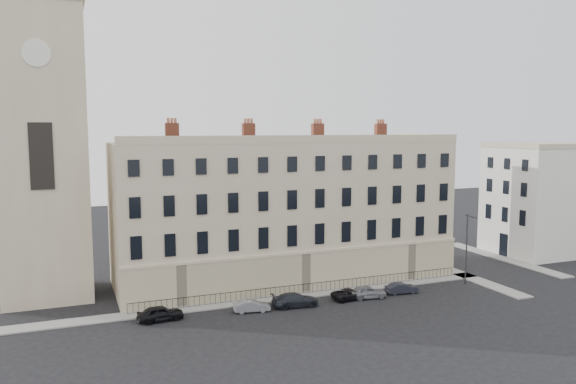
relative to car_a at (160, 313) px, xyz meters
name	(u,v)px	position (x,y,z in m)	size (l,w,h in m)	color
ground	(389,302)	(21.00, -2.82, -0.67)	(160.00, 160.00, 0.00)	black
terrace	(284,211)	(15.03, 9.15, 6.83)	(36.22, 12.22, 17.00)	#C1AE8F
church_tower	(40,105)	(-9.00, 11.17, 17.99)	(8.00, 8.13, 44.00)	#C1AE8F
adjacent_building	(536,201)	(50.00, 8.18, 6.33)	(10.00, 10.00, 14.00)	white
pavement_terrace	(272,299)	(11.00, 2.18, -0.61)	(48.00, 2.00, 0.12)	gray
pavement_east_return	(448,269)	(34.00, 5.18, -0.61)	(2.00, 24.00, 0.12)	gray
pavement_adjacent	(503,258)	(44.00, 7.18, -0.61)	(2.00, 20.00, 0.12)	gray
railings	(308,288)	(15.00, 2.58, -0.12)	(35.00, 0.04, 0.96)	black
car_a	(160,313)	(0.00, 0.00, 0.00)	(1.58, 3.93, 1.34)	black
car_b	(252,306)	(8.03, -0.61, -0.13)	(1.14, 3.27, 1.08)	gray
car_c	(295,300)	(12.25, -0.72, -0.03)	(1.80, 4.43, 1.28)	#20232B
car_d	(351,294)	(18.09, -0.67, -0.14)	(1.76, 3.81, 1.06)	black
car_e	(367,292)	(19.74, -0.97, -0.04)	(1.50, 3.73, 1.27)	gray
car_f	(402,288)	(23.75, -0.83, -0.12)	(1.16, 3.33, 1.10)	#22232E
streetlamp	(467,246)	(31.98, -0.46, 3.48)	(0.42, 1.61, 7.49)	#35343A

